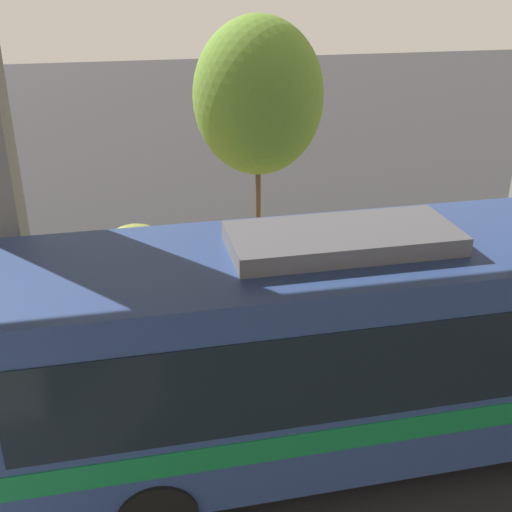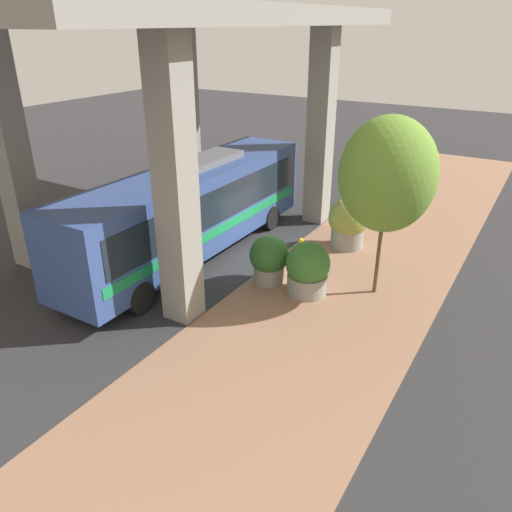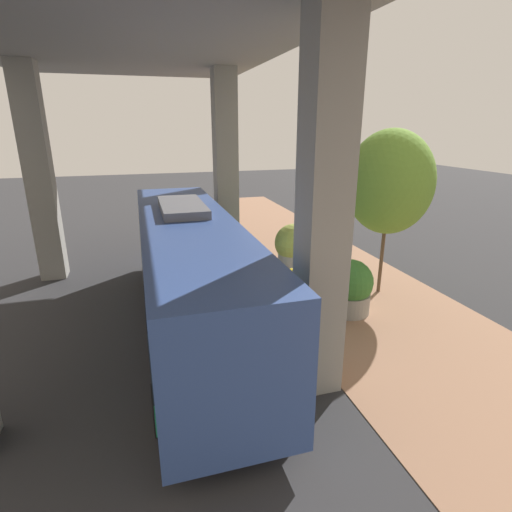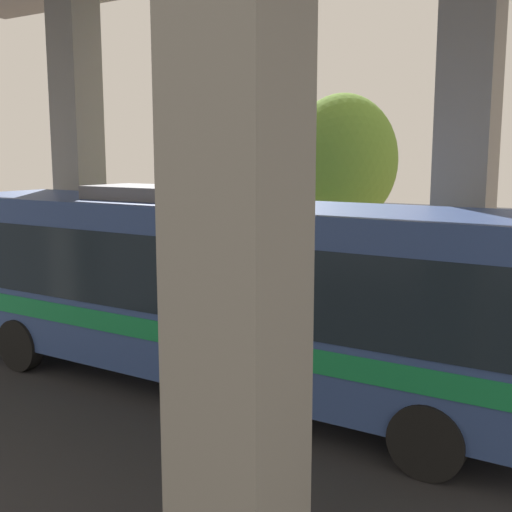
{
  "view_description": "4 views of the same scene",
  "coord_description": "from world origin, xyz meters",
  "px_view_note": "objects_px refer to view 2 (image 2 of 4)",
  "views": [
    {
      "loc": [
        9.91,
        -2.7,
        6.58
      ],
      "look_at": [
        -0.97,
        -0.32,
        1.48
      ],
      "focal_mm": 45.0,
      "sensor_mm": 36.0,
      "label": 1
    },
    {
      "loc": [
        -7.98,
        14.48,
        7.97
      ],
      "look_at": [
        -0.17,
        1.6,
        0.87
      ],
      "focal_mm": 35.0,
      "sensor_mm": 36.0,
      "label": 2
    },
    {
      "loc": [
        4.05,
        11.85,
        5.71
      ],
      "look_at": [
        0.77,
        0.72,
        1.9
      ],
      "focal_mm": 28.0,
      "sensor_mm": 36.0,
      "label": 3
    },
    {
      "loc": [
        11.66,
        7.39,
        4.1
      ],
      "look_at": [
        1.43,
        1.04,
        2.17
      ],
      "focal_mm": 45.0,
      "sensor_mm": 36.0,
      "label": 4
    }
  ],
  "objects_px": {
    "fire_hydrant": "(301,250)",
    "planter_back": "(308,269)",
    "bus": "(191,207)",
    "street_tree_near": "(388,175)",
    "planter_front": "(269,259)",
    "planter_middle": "(348,223)"
  },
  "relations": [
    {
      "from": "planter_front",
      "to": "planter_back",
      "type": "relative_size",
      "value": 0.94
    },
    {
      "from": "fire_hydrant",
      "to": "planter_back",
      "type": "distance_m",
      "value": 2.33
    },
    {
      "from": "planter_middle",
      "to": "street_tree_near",
      "type": "relative_size",
      "value": 0.35
    },
    {
      "from": "bus",
      "to": "street_tree_near",
      "type": "relative_size",
      "value": 2.06
    },
    {
      "from": "planter_back",
      "to": "street_tree_near",
      "type": "xyz_separation_m",
      "value": [
        -1.86,
        -1.19,
        3.07
      ]
    },
    {
      "from": "fire_hydrant",
      "to": "planter_front",
      "type": "xyz_separation_m",
      "value": [
        0.22,
        1.93,
        0.37
      ]
    },
    {
      "from": "planter_front",
      "to": "planter_back",
      "type": "distance_m",
      "value": 1.43
    },
    {
      "from": "fire_hydrant",
      "to": "planter_back",
      "type": "bearing_deg",
      "value": 121.62
    },
    {
      "from": "bus",
      "to": "street_tree_near",
      "type": "bearing_deg",
      "value": -173.65
    },
    {
      "from": "fire_hydrant",
      "to": "planter_back",
      "type": "xyz_separation_m",
      "value": [
        -1.21,
        1.96,
        0.37
      ]
    },
    {
      "from": "bus",
      "to": "street_tree_near",
      "type": "height_order",
      "value": "street_tree_near"
    },
    {
      "from": "planter_back",
      "to": "street_tree_near",
      "type": "bearing_deg",
      "value": -147.53
    },
    {
      "from": "bus",
      "to": "planter_middle",
      "type": "xyz_separation_m",
      "value": [
        -4.62,
        -3.69,
        -0.91
      ]
    },
    {
      "from": "bus",
      "to": "street_tree_near",
      "type": "distance_m",
      "value": 7.1
    },
    {
      "from": "planter_front",
      "to": "planter_back",
      "type": "bearing_deg",
      "value": 178.82
    },
    {
      "from": "planter_middle",
      "to": "street_tree_near",
      "type": "height_order",
      "value": "street_tree_near"
    },
    {
      "from": "planter_middle",
      "to": "fire_hydrant",
      "type": "bearing_deg",
      "value": 66.92
    },
    {
      "from": "fire_hydrant",
      "to": "planter_front",
      "type": "distance_m",
      "value": 1.98
    },
    {
      "from": "planter_front",
      "to": "street_tree_near",
      "type": "height_order",
      "value": "street_tree_near"
    },
    {
      "from": "bus",
      "to": "planter_front",
      "type": "relative_size",
      "value": 6.98
    },
    {
      "from": "fire_hydrant",
      "to": "street_tree_near",
      "type": "relative_size",
      "value": 0.17
    },
    {
      "from": "street_tree_near",
      "to": "planter_middle",
      "type": "bearing_deg",
      "value": -53.76
    }
  ]
}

